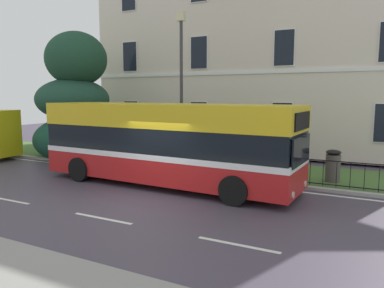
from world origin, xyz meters
The scene contains 7 objects.
ground_plane centered at (0.00, 0.74, -0.02)m, with size 60.00×56.00×0.18m.
georgian_townhouse centered at (-0.27, 14.86, 7.17)m, with size 19.63×10.47×14.02m.
iron_verge_railing centered at (-0.27, 4.40, 0.62)m, with size 17.83×0.04×0.97m.
evergreen_tree centered at (-8.34, 5.66, 2.96)m, with size 4.17×4.26×7.09m.
single_decker_bus centered at (-0.46, 2.36, 1.63)m, with size 10.25×2.99×3.10m.
street_lamp_post centered at (-1.24, 5.02, 4.03)m, with size 0.36×0.24×6.84m.
litter_bin centered at (5.21, 5.30, 0.74)m, with size 0.56×0.56×1.24m.
Camera 1 is at (6.78, -9.51, 3.43)m, focal length 34.62 mm.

